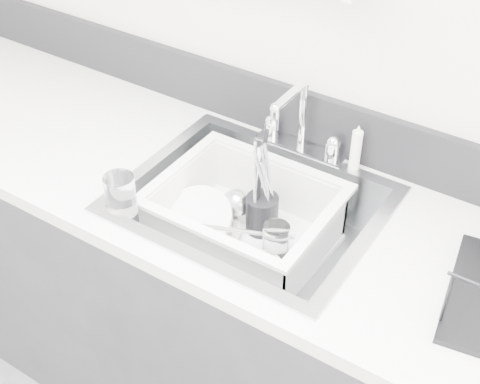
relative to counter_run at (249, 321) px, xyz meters
The scene contains 12 objects.
counter_run is the anchor object (origin of this frame).
backsplash 0.62m from the counter_run, 90.00° to the left, with size 3.20×0.02×0.16m, color black.
sink 0.37m from the counter_run, ahead, with size 0.64×0.52×0.20m, color silver, non-canonical shape.
faucet 0.58m from the counter_run, 90.00° to the left, with size 0.26×0.18×0.23m.
side_sprayer 0.61m from the counter_run, 57.89° to the left, with size 0.03×0.03×0.14m, color white.
wash_tub 0.38m from the counter_run, 157.06° to the left, with size 0.46×0.37×0.18m, color white, non-canonical shape.
plate_stack 0.36m from the counter_run, 161.14° to the right, with size 0.25×0.24×0.10m.
utensil_cup 0.38m from the counter_run, 96.45° to the left, with size 0.09×0.09×0.29m.
ladle 0.35m from the counter_run, behind, with size 0.31×0.11×0.09m, color silver, non-canonical shape.
tumbler_in_tub 0.36m from the counter_run, ahead, with size 0.07×0.07×0.10m, color white.
tumbler_counter 0.60m from the counter_run, 139.32° to the right, with size 0.07×0.07×0.10m, color white.
bowl_small 0.35m from the counter_run, 46.30° to the right, with size 0.12×0.12×0.04m, color white.
Camera 1 is at (0.68, 0.10, 1.99)m, focal length 50.00 mm.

